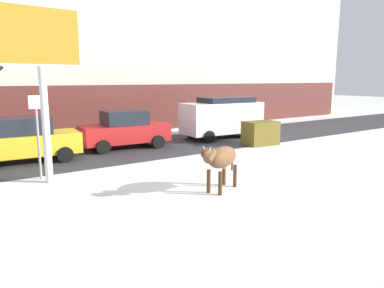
{
  "coord_description": "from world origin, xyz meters",
  "views": [
    {
      "loc": [
        -7.3,
        -7.87,
        3.36
      ],
      "look_at": [
        -0.25,
        2.46,
        1.1
      ],
      "focal_mm": 33.95,
      "sensor_mm": 36.0,
      "label": 1
    }
  ],
  "objects_px": {
    "car_yellow_sedan": "(25,140)",
    "car_white_van": "(222,116)",
    "street_sign": "(38,130)",
    "cow_brown": "(221,158)",
    "billboard": "(40,47)",
    "car_red_sedan": "(125,130)",
    "dumpster": "(260,133)"
  },
  "relations": [
    {
      "from": "car_white_van",
      "to": "street_sign",
      "type": "distance_m",
      "value": 11.07
    },
    {
      "from": "car_yellow_sedan",
      "to": "car_white_van",
      "type": "height_order",
      "value": "car_white_van"
    },
    {
      "from": "billboard",
      "to": "car_white_van",
      "type": "xyz_separation_m",
      "value": [
        10.42,
        3.89,
        -3.07
      ]
    },
    {
      "from": "cow_brown",
      "to": "car_red_sedan",
      "type": "xyz_separation_m",
      "value": [
        0.42,
        8.01,
        -0.09
      ]
    },
    {
      "from": "car_white_van",
      "to": "dumpster",
      "type": "xyz_separation_m",
      "value": [
        0.28,
        -2.79,
        -0.64
      ]
    },
    {
      "from": "cow_brown",
      "to": "dumpster",
      "type": "distance_m",
      "value": 8.25
    },
    {
      "from": "cow_brown",
      "to": "car_yellow_sedan",
      "type": "xyz_separation_m",
      "value": [
        -4.18,
        7.46,
        -0.09
      ]
    },
    {
      "from": "car_red_sedan",
      "to": "car_white_van",
      "type": "relative_size",
      "value": 0.91
    },
    {
      "from": "cow_brown",
      "to": "billboard",
      "type": "bearing_deg",
      "value": 136.86
    },
    {
      "from": "billboard",
      "to": "dumpster",
      "type": "xyz_separation_m",
      "value": [
        10.69,
        1.1,
        -3.71
      ]
    },
    {
      "from": "car_yellow_sedan",
      "to": "dumpster",
      "type": "distance_m",
      "value": 11.05
    },
    {
      "from": "cow_brown",
      "to": "dumpster",
      "type": "xyz_separation_m",
      "value": [
        6.58,
        4.95,
        -0.39
      ]
    },
    {
      "from": "billboard",
      "to": "dumpster",
      "type": "bearing_deg",
      "value": 5.88
    },
    {
      "from": "cow_brown",
      "to": "street_sign",
      "type": "relative_size",
      "value": 0.67
    },
    {
      "from": "street_sign",
      "to": "car_red_sedan",
      "type": "bearing_deg",
      "value": 37.29
    },
    {
      "from": "car_red_sedan",
      "to": "dumpster",
      "type": "xyz_separation_m",
      "value": [
        6.16,
        -3.06,
        -0.31
      ]
    },
    {
      "from": "car_white_van",
      "to": "street_sign",
      "type": "relative_size",
      "value": 1.67
    },
    {
      "from": "cow_brown",
      "to": "billboard",
      "type": "relative_size",
      "value": 0.34
    },
    {
      "from": "cow_brown",
      "to": "street_sign",
      "type": "xyz_separation_m",
      "value": [
        -4.25,
        4.45,
        0.68
      ]
    },
    {
      "from": "car_white_van",
      "to": "street_sign",
      "type": "bearing_deg",
      "value": -162.66
    },
    {
      "from": "car_white_van",
      "to": "street_sign",
      "type": "xyz_separation_m",
      "value": [
        -10.56,
        -3.3,
        0.43
      ]
    },
    {
      "from": "car_red_sedan",
      "to": "street_sign",
      "type": "distance_m",
      "value": 5.93
    },
    {
      "from": "car_yellow_sedan",
      "to": "dumpster",
      "type": "bearing_deg",
      "value": -13.11
    },
    {
      "from": "billboard",
      "to": "dumpster",
      "type": "height_order",
      "value": "billboard"
    },
    {
      "from": "dumpster",
      "to": "street_sign",
      "type": "bearing_deg",
      "value": -177.33
    },
    {
      "from": "car_yellow_sedan",
      "to": "car_white_van",
      "type": "bearing_deg",
      "value": 1.55
    },
    {
      "from": "billboard",
      "to": "car_red_sedan",
      "type": "xyz_separation_m",
      "value": [
        4.53,
        4.16,
        -3.41
      ]
    },
    {
      "from": "cow_brown",
      "to": "car_white_van",
      "type": "xyz_separation_m",
      "value": [
        6.31,
        7.74,
        0.25
      ]
    },
    {
      "from": "car_red_sedan",
      "to": "cow_brown",
      "type": "bearing_deg",
      "value": -93.03
    },
    {
      "from": "cow_brown",
      "to": "dumpster",
      "type": "relative_size",
      "value": 1.12
    },
    {
      "from": "dumpster",
      "to": "car_white_van",
      "type": "bearing_deg",
      "value": 95.64
    },
    {
      "from": "street_sign",
      "to": "car_white_van",
      "type": "bearing_deg",
      "value": 17.34
    }
  ]
}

